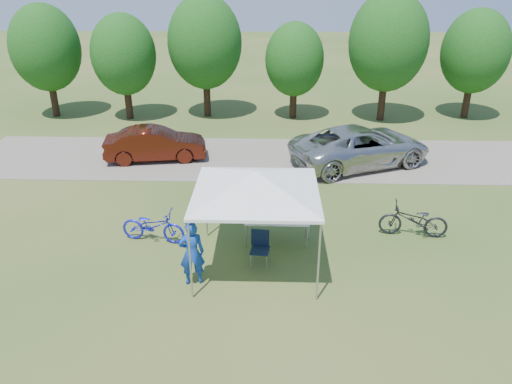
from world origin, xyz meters
TOP-DOWN VIEW (x-y plane):
  - ground at (0.00, 0.00)m, footprint 100.00×100.00m
  - gravel_strip at (0.00, 8.00)m, footprint 24.00×5.00m
  - canopy at (0.00, 0.00)m, footprint 4.53×4.53m
  - treeline at (-0.29, 14.05)m, footprint 24.89×4.28m
  - folding_table at (0.56, 1.24)m, footprint 1.83×0.76m
  - folding_chair at (0.10, 0.10)m, footprint 0.54×0.56m
  - cooler at (0.34, 1.24)m, footprint 0.44×0.30m
  - ice_cream_cup at (0.89, 1.19)m, footprint 0.08×0.08m
  - cyclist at (-1.57, -0.87)m, footprint 0.71×0.55m
  - bike_blue at (-3.01, 1.18)m, footprint 1.98×0.98m
  - bike_dark at (4.58, 1.70)m, footprint 2.05×0.94m
  - minivan at (3.93, 7.43)m, footprint 6.16×4.57m
  - sedan at (-4.34, 7.74)m, footprint 4.23×2.06m

SIDE VIEW (x-z plane):
  - ground at x=0.00m, z-range 0.00..0.00m
  - gravel_strip at x=0.00m, z-range 0.00..0.02m
  - bike_blue at x=-3.01m, z-range 0.00..0.99m
  - bike_dark at x=4.58m, z-range 0.00..1.04m
  - folding_chair at x=0.10m, z-range 0.09..1.04m
  - sedan at x=-4.34m, z-range 0.02..1.36m
  - folding_table at x=0.56m, z-range 0.33..1.08m
  - ice_cream_cup at x=0.89m, z-range 0.75..0.81m
  - minivan at x=3.93m, z-range 0.02..1.57m
  - cyclist at x=-1.57m, z-range 0.00..1.74m
  - cooler at x=0.34m, z-range 0.75..1.07m
  - canopy at x=0.00m, z-range 1.15..4.15m
  - treeline at x=-0.29m, z-range 0.38..6.68m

